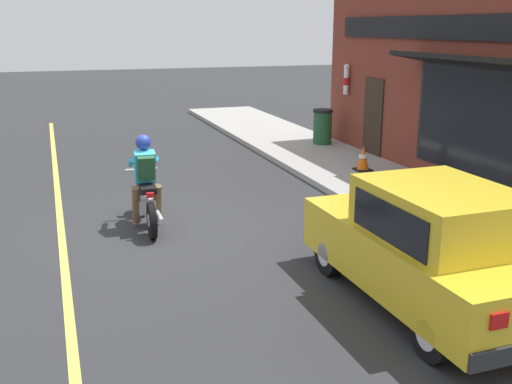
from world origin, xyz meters
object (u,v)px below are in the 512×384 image
object	(u,v)px
traffic_cone	(363,158)
trash_bin	(323,126)
motorcycle_with_rider	(146,189)
car_hatchback	(429,247)

from	to	relation	value
traffic_cone	trash_bin	size ratio (longest dim) A/B	0.61
motorcycle_with_rider	traffic_cone	world-z (taller)	motorcycle_with_rider
car_hatchback	trash_bin	xyz separation A→B (m)	(3.00, 9.44, -0.13)
trash_bin	car_hatchback	bearing A→B (deg)	-107.64
motorcycle_with_rider	trash_bin	bearing A→B (deg)	42.02
traffic_cone	trash_bin	xyz separation A→B (m)	(0.51, 3.28, 0.20)
motorcycle_with_rider	trash_bin	size ratio (longest dim) A/B	2.06
motorcycle_with_rider	traffic_cone	bearing A→B (deg)	20.26
car_hatchback	traffic_cone	world-z (taller)	car_hatchback
car_hatchback	traffic_cone	size ratio (longest dim) A/B	6.33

